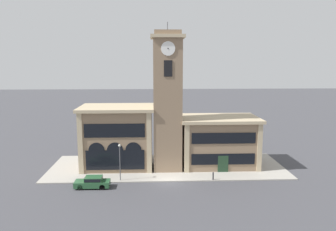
# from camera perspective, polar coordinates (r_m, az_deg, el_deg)

# --- Properties ---
(ground_plane) EXTENTS (300.00, 300.00, 0.00)m
(ground_plane) POSITION_cam_1_polar(r_m,az_deg,el_deg) (44.43, 0.20, -11.53)
(ground_plane) COLOR #424247
(sidewalk_kerb) EXTENTS (34.97, 12.50, 0.15)m
(sidewalk_kerb) POSITION_cam_1_polar(r_m,az_deg,el_deg) (50.29, -0.13, -8.91)
(sidewalk_kerb) COLOR #A39E93
(sidewalk_kerb) RESTS_ON ground_plane
(clock_tower) EXTENTS (4.74, 4.74, 21.30)m
(clock_tower) POSITION_cam_1_polar(r_m,az_deg,el_deg) (47.24, -0.09, 2.39)
(clock_tower) COLOR #897056
(clock_tower) RESTS_ON ground_plane
(town_hall_left_wing) EXTENTS (11.00, 7.83, 9.29)m
(town_hall_left_wing) POSITION_cam_1_polar(r_m,az_deg,el_deg) (49.94, -8.78, -3.67)
(town_hall_left_wing) COLOR #897056
(town_hall_left_wing) RESTS_ON ground_plane
(town_hall_right_wing) EXTENTS (11.86, 7.83, 7.57)m
(town_hall_right_wing) POSITION_cam_1_polar(r_m,az_deg,el_deg) (50.81, 8.80, -4.44)
(town_hall_right_wing) COLOR #897056
(town_hall_right_wing) RESTS_ON ground_plane
(parked_car_near) EXTENTS (4.42, 1.78, 1.47)m
(parked_car_near) POSITION_cam_1_polar(r_m,az_deg,el_deg) (43.39, -12.98, -11.22)
(parked_car_near) COLOR #285633
(parked_car_near) RESTS_ON ground_plane
(street_lamp) EXTENTS (0.36, 0.36, 4.96)m
(street_lamp) POSITION_cam_1_polar(r_m,az_deg,el_deg) (44.11, -8.39, -7.02)
(street_lamp) COLOR #4C4C51
(street_lamp) RESTS_ON sidewalk_kerb
(bollard) EXTENTS (0.18, 0.18, 1.06)m
(bollard) POSITION_cam_1_polar(r_m,az_deg,el_deg) (45.12, 7.86, -10.38)
(bollard) COLOR black
(bollard) RESTS_ON sidewalk_kerb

